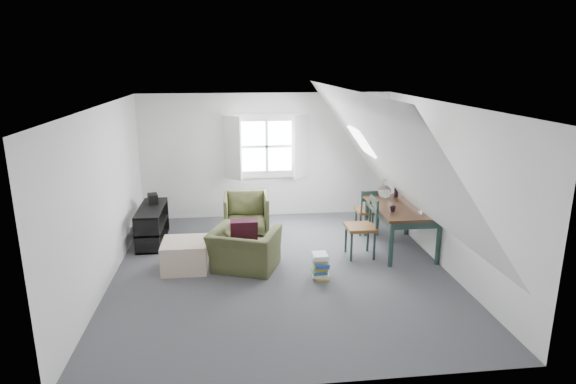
{
  "coord_description": "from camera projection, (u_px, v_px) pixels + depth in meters",
  "views": [
    {
      "loc": [
        -0.7,
        -6.78,
        3.08
      ],
      "look_at": [
        0.18,
        0.6,
        1.07
      ],
      "focal_mm": 30.0,
      "sensor_mm": 36.0,
      "label": 1
    }
  ],
  "objects": [
    {
      "name": "cup",
      "position": [
        393.0,
        211.0,
        7.68
      ],
      "size": [
        0.11,
        0.11,
        0.09
      ],
      "primitive_type": "imported",
      "rotation": [
        0.0,
        0.0,
        -0.18
      ],
      "color": "black",
      "rests_on": "dining_table"
    },
    {
      "name": "wall_front",
      "position": [
        312.0,
        268.0,
        4.42
      ],
      "size": [
        5.0,
        0.0,
        5.0
      ],
      "primitive_type": "plane",
      "rotation": [
        -1.57,
        0.0,
        0.0
      ],
      "color": "silver",
      "rests_on": "ground"
    },
    {
      "name": "slope_left",
      "position": [
        171.0,
        158.0,
        6.74
      ],
      "size": [
        3.19,
        5.5,
        4.48
      ],
      "primitive_type": "plane",
      "rotation": [
        0.0,
        2.19,
        0.0
      ],
      "color": "white",
      "rests_on": "wall_left"
    },
    {
      "name": "magazine_stack",
      "position": [
        321.0,
        266.0,
        7.05
      ],
      "size": [
        0.28,
        0.33,
        0.37
      ],
      "rotation": [
        0.0,
        0.0,
        0.08
      ],
      "color": "#B29933",
      "rests_on": "floor"
    },
    {
      "name": "media_shelf",
      "position": [
        152.0,
        227.0,
        8.43
      ],
      "size": [
        0.41,
        1.24,
        0.64
      ],
      "rotation": [
        0.0,
        0.0,
        -0.04
      ],
      "color": "black",
      "rests_on": "floor"
    },
    {
      "name": "dining_table",
      "position": [
        401.0,
        211.0,
        8.02
      ],
      "size": [
        0.92,
        1.54,
        0.77
      ],
      "rotation": [
        0.0,
        0.0,
        0.05
      ],
      "color": "#351C0F",
      "rests_on": "floor"
    },
    {
      "name": "wall_left",
      "position": [
        105.0,
        196.0,
        6.77
      ],
      "size": [
        0.0,
        5.5,
        5.5
      ],
      "primitive_type": "plane",
      "rotation": [
        1.57,
        0.0,
        1.57
      ],
      "color": "silver",
      "rests_on": "ground"
    },
    {
      "name": "demijohn",
      "position": [
        385.0,
        191.0,
        8.38
      ],
      "size": [
        0.23,
        0.23,
        0.33
      ],
      "rotation": [
        0.0,
        0.0,
        -0.21
      ],
      "color": "silver",
      "rests_on": "dining_table"
    },
    {
      "name": "armchair_near",
      "position": [
        245.0,
        269.0,
        7.41
      ],
      "size": [
        1.22,
        1.15,
        0.63
      ],
      "primitive_type": "imported",
      "rotation": [
        0.0,
        0.0,
        2.77
      ],
      "color": "#3C4020",
      "rests_on": "floor"
    },
    {
      "name": "slope_right",
      "position": [
        385.0,
        153.0,
        7.09
      ],
      "size": [
        3.19,
        5.5,
        4.48
      ],
      "primitive_type": "plane",
      "rotation": [
        0.0,
        -2.19,
        0.0
      ],
      "color": "white",
      "rests_on": "wall_right"
    },
    {
      "name": "floor",
      "position": [
        281.0,
        269.0,
        7.38
      ],
      "size": [
        5.5,
        5.5,
        0.0
      ],
      "primitive_type": "plane",
      "color": "#454549",
      "rests_on": "ground"
    },
    {
      "name": "throw_pillow",
      "position": [
        244.0,
        231.0,
        7.41
      ],
      "size": [
        0.42,
        0.25,
        0.43
      ],
      "primitive_type": "cube",
      "rotation": [
        0.31,
        0.0,
        0.02
      ],
      "color": "#3D1020",
      "rests_on": "armchair_near"
    },
    {
      "name": "paper_box",
      "position": [
        423.0,
        212.0,
        7.58
      ],
      "size": [
        0.13,
        0.1,
        0.04
      ],
      "primitive_type": "cube",
      "rotation": [
        0.0,
        0.0,
        0.23
      ],
      "color": "white",
      "rests_on": "dining_table"
    },
    {
      "name": "vase_twigs",
      "position": [
        396.0,
        189.0,
        8.5
      ],
      "size": [
        0.08,
        0.08,
        0.59
      ],
      "rotation": [
        0.0,
        0.0,
        0.35
      ],
      "color": "black",
      "rests_on": "dining_table"
    },
    {
      "name": "electronics_box",
      "position": [
        153.0,
        199.0,
        8.59
      ],
      "size": [
        0.22,
        0.26,
        0.18
      ],
      "primitive_type": "cube",
      "rotation": [
        0.0,
        0.0,
        0.26
      ],
      "color": "black",
      "rests_on": "media_shelf"
    },
    {
      "name": "wall_back",
      "position": [
        267.0,
        156.0,
        9.69
      ],
      "size": [
        5.0,
        0.0,
        5.0
      ],
      "primitive_type": "plane",
      "rotation": [
        1.57,
        0.0,
        0.0
      ],
      "color": "silver",
      "rests_on": "ground"
    },
    {
      "name": "armchair_far",
      "position": [
        247.0,
        233.0,
        8.95
      ],
      "size": [
        0.81,
        0.83,
        0.75
      ],
      "primitive_type": "imported",
      "rotation": [
        0.0,
        0.0,
        -0.01
      ],
      "color": "#3C4020",
      "rests_on": "floor"
    },
    {
      "name": "skylight",
      "position": [
        362.0,
        141.0,
        8.35
      ],
      "size": [
        0.35,
        0.75,
        0.47
      ],
      "primitive_type": "cube",
      "rotation": [
        0.0,
        0.95,
        0.0
      ],
      "color": "white",
      "rests_on": "slope_right"
    },
    {
      "name": "wall_right",
      "position": [
        443.0,
        186.0,
        7.34
      ],
      "size": [
        0.0,
        5.5,
        5.5
      ],
      "primitive_type": "plane",
      "rotation": [
        1.57,
        0.0,
        -1.57
      ],
      "color": "silver",
      "rests_on": "ground"
    },
    {
      "name": "dining_chair_far",
      "position": [
        368.0,
        210.0,
        8.82
      ],
      "size": [
        0.4,
        0.4,
        0.86
      ],
      "rotation": [
        0.0,
        0.0,
        2.79
      ],
      "color": "brown",
      "rests_on": "floor"
    },
    {
      "name": "dormer_window",
      "position": [
        267.0,
        147.0,
        9.57
      ],
      "size": [
        1.71,
        0.35,
        1.3
      ],
      "color": "white",
      "rests_on": "wall_back"
    },
    {
      "name": "ceiling",
      "position": [
        281.0,
        105.0,
        6.73
      ],
      "size": [
        5.5,
        5.5,
        0.0
      ],
      "primitive_type": "plane",
      "rotation": [
        3.14,
        0.0,
        0.0
      ],
      "color": "white",
      "rests_on": "wall_back"
    },
    {
      "name": "ottoman",
      "position": [
        185.0,
        255.0,
        7.36
      ],
      "size": [
        0.68,
        0.68,
        0.45
      ],
      "primitive_type": "cube",
      "rotation": [
        0.0,
        0.0,
        -0.01
      ],
      "color": "#BFA592",
      "rests_on": "floor"
    },
    {
      "name": "dining_chair_near",
      "position": [
        363.0,
        226.0,
        7.77
      ],
      "size": [
        0.46,
        0.46,
        0.99
      ],
      "rotation": [
        0.0,
        0.0,
        -1.7
      ],
      "color": "brown",
      "rests_on": "floor"
    }
  ]
}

